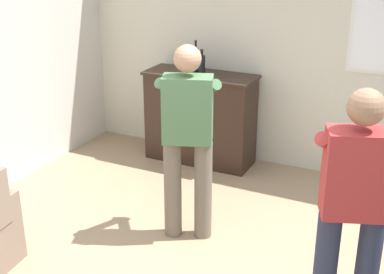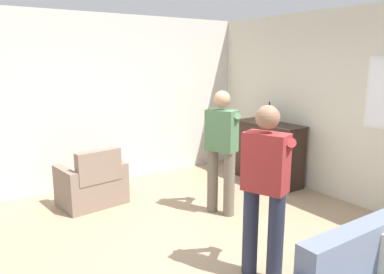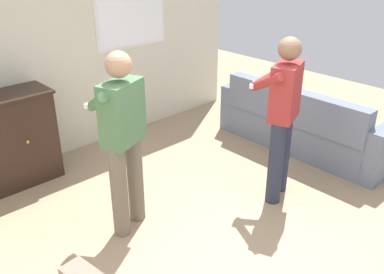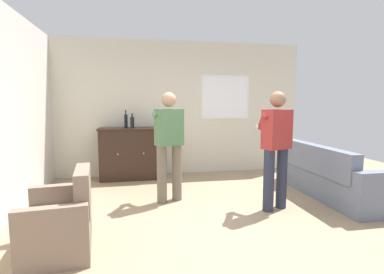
# 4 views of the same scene
# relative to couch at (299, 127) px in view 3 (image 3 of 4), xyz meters

# --- Properties ---
(ground) EXTENTS (10.40, 10.40, 0.00)m
(ground) POSITION_rel_couch_xyz_m (-2.01, -0.62, -0.32)
(ground) COLOR #9E8466
(wall_back_with_window) EXTENTS (5.20, 0.15, 2.80)m
(wall_back_with_window) POSITION_rel_couch_xyz_m (-1.98, 2.04, 1.08)
(wall_back_with_window) COLOR beige
(wall_back_with_window) RESTS_ON ground
(couch) EXTENTS (0.57, 2.27, 0.85)m
(couch) POSITION_rel_couch_xyz_m (0.00, 0.00, 0.00)
(couch) COLOR slate
(couch) RESTS_ON ground
(person_standing_left) EXTENTS (0.52, 0.52, 1.68)m
(person_standing_left) POSITION_rel_couch_xyz_m (-2.50, 0.18, 0.61)
(person_standing_left) COLOR #6B6051
(person_standing_left) RESTS_ON ground
(person_standing_right) EXTENTS (0.52, 0.52, 1.68)m
(person_standing_right) POSITION_rel_couch_xyz_m (-1.06, -0.45, 0.61)
(person_standing_right) COLOR #282D42
(person_standing_right) RESTS_ON ground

